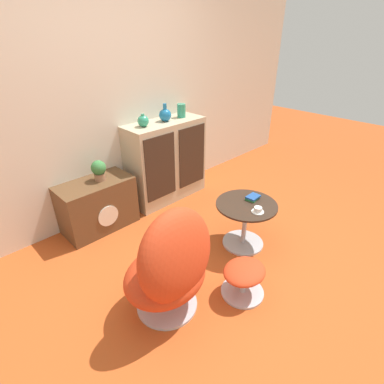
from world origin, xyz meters
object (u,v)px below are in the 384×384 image
vase_inner_right (181,111)px  potted_plant (99,170)px  coffee_table (245,219)px  vase_leftmost (143,121)px  vase_inner_left (165,115)px  teacup (258,210)px  tv_console (98,205)px  book_stack (253,197)px  egg_chair (171,266)px  sideboard (166,161)px  ottoman (244,276)px

vase_inner_right → potted_plant: bearing=-179.7°
coffee_table → vase_leftmost: size_ratio=4.20×
vase_inner_right → vase_inner_left: bearing=180.0°
vase_inner_left → teacup: 1.54m
coffee_table → potted_plant: potted_plant is taller
coffee_table → vase_inner_right: 1.52m
tv_console → vase_leftmost: size_ratio=5.47×
vase_inner_left → book_stack: 1.38m
egg_chair → book_stack: size_ratio=6.29×
vase_inner_left → book_stack: (0.00, -1.26, -0.56)m
vase_leftmost → teacup: (0.15, -1.43, -0.55)m
vase_leftmost → potted_plant: vase_leftmost is taller
vase_leftmost → vase_inner_left: 0.31m
coffee_table → vase_inner_left: vase_inner_left is taller
tv_console → coffee_table: (0.86, -1.27, 0.02)m
vase_inner_right → book_stack: size_ratio=1.06×
sideboard → coffee_table: bearing=-94.4°
tv_console → potted_plant: size_ratio=3.56×
ottoman → vase_inner_right: 2.07m
coffee_table → potted_plant: size_ratio=2.73×
egg_chair → potted_plant: bearing=79.8°
vase_leftmost → book_stack: (0.31, -1.26, -0.55)m
sideboard → coffee_table: sideboard is taller
vase_leftmost → potted_plant: bearing=-179.5°
vase_leftmost → book_stack: size_ratio=0.94×
ottoman → sideboard: bearing=69.6°
vase_inner_right → book_stack: vase_inner_right is taller
coffee_table → book_stack: 0.22m
egg_chair → vase_inner_right: 2.06m
ottoman → tv_console: bearing=101.7°
egg_chair → vase_inner_right: vase_inner_right is taller
sideboard → vase_inner_left: 0.56m
ottoman → vase_leftmost: size_ratio=2.65×
sideboard → ottoman: 1.79m
book_stack → ottoman: bearing=-147.8°
coffee_table → teacup: teacup is taller
ottoman → coffee_table: coffee_table is taller
tv_console → vase_leftmost: vase_leftmost is taller
sideboard → vase_leftmost: 0.62m
vase_leftmost → vase_inner_right: bearing=0.0°
tv_console → ottoman: 1.69m
egg_chair → vase_leftmost: bearing=58.8°
teacup → book_stack: teacup is taller
coffee_table → vase_inner_right: (0.36, 1.27, 0.75)m
coffee_table → ottoman: bearing=-143.4°
potted_plant → ottoman: bearing=-80.9°
coffee_table → vase_inner_right: size_ratio=3.71×
egg_chair → vase_inner_left: size_ratio=4.65×
sideboard → coffee_table: (-0.10, -1.27, -0.19)m
teacup → book_stack: 0.23m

